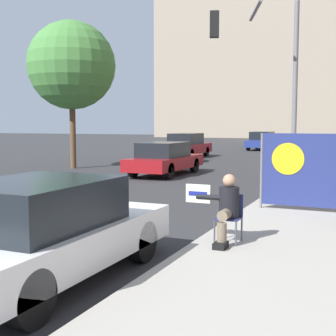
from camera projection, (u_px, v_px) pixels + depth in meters
The scene contains 11 objects.
ground_plane at pixel (0, 275), 6.62m from camera, with size 160.00×160.00×0.00m, color #303033.
building_backdrop_far at pixel (327, 47), 70.12m from camera, with size 52.00×12.00×27.35m.
seated_protester at pixel (226, 207), 7.84m from camera, with size 0.95×0.77×1.17m.
protest_banner at pixel (308, 170), 10.71m from camera, with size 2.26×0.06×1.79m.
traffic_light_pole at pixel (266, 63), 15.39m from camera, with size 2.78×2.54×5.99m.
parked_car_curbside at pixel (42, 231), 6.28m from camera, with size 1.87×4.16×1.39m.
car_on_road_nearest at pixel (165, 158), 19.52m from camera, with size 1.78×4.53×1.37m.
car_on_road_midblock at pixel (187, 145), 29.74m from camera, with size 1.82×4.66×1.54m.
car_on_road_distant at pixel (262, 141), 38.55m from camera, with size 1.82×4.80×1.50m.
car_on_road_far_lane at pixel (264, 139), 44.49m from camera, with size 1.89×4.35×1.41m.
street_tree_near_curb at pixel (72, 66), 22.07m from camera, with size 4.15×4.15×6.96m.
Camera 1 is at (4.76, -4.95, 2.13)m, focal length 50.00 mm.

